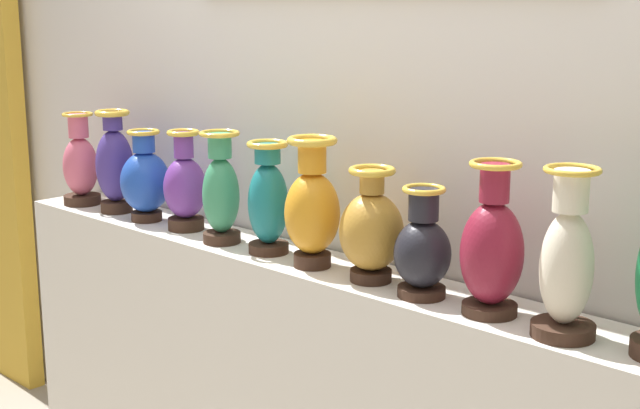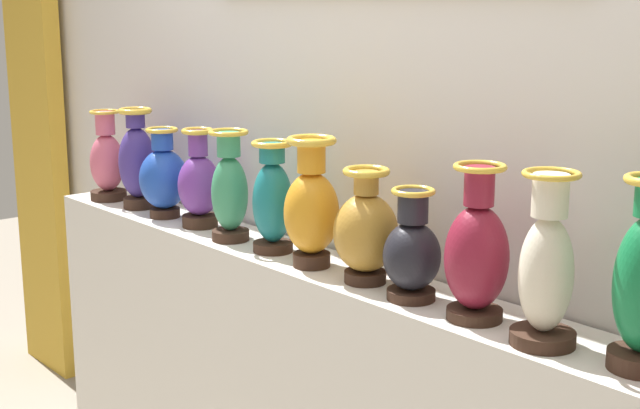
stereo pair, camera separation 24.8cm
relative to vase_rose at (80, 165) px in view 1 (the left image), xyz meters
The scene contains 12 objects.
back_wall 1.30m from the vase_rose, 10.46° to the left, with size 5.01×0.14×2.68m.
vase_rose is the anchor object (origin of this frame).
vase_indigo 0.22m from the vase_rose, ahead, with size 0.14×0.14×0.39m.
vase_sapphire 0.42m from the vase_rose, ahead, with size 0.18×0.18×0.33m.
vase_violet 0.63m from the vase_rose, ahead, with size 0.15×0.15×0.35m.
vase_jade 0.85m from the vase_rose, ahead, with size 0.13×0.13×0.37m.
vase_teal 1.06m from the vase_rose, ahead, with size 0.13×0.13×0.36m.
vase_amber 1.27m from the vase_rose, ahead, with size 0.17×0.17×0.39m.
vase_ochre 1.49m from the vase_rose, ahead, with size 0.18×0.18×0.33m.
vase_onyx 1.68m from the vase_rose, ahead, with size 0.15×0.15×0.30m.
vase_burgundy 1.89m from the vase_rose, ahead, with size 0.16×0.16×0.39m.
vase_ivory 2.10m from the vase_rose, ahead, with size 0.15×0.15×0.41m.
Camera 1 is at (1.81, -1.89, 1.79)m, focal length 50.52 mm.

